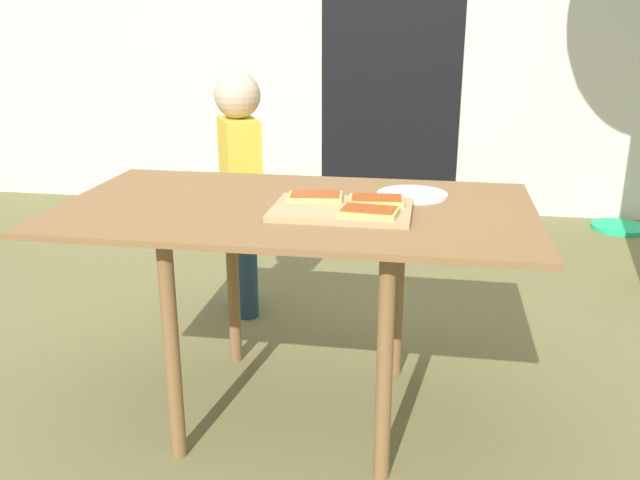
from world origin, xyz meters
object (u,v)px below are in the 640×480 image
Objects in this scene: child_left at (240,175)px; pizza_slice_far_right at (377,200)px; dining_table at (296,232)px; plate_white_right at (412,194)px; cutting_board at (342,210)px; pizza_slice_far_left at (315,197)px; garden_hose_coil at (619,227)px; pizza_slice_near_right at (369,211)px.

pizza_slice_far_right is at bearing -49.91° from child_left.
dining_table is 6.35× the size of plate_white_right.
child_left is at bearing 123.61° from cutting_board.
child_left is (-0.74, 0.59, -0.10)m from plate_white_right.
child_left reaches higher than dining_table.
child_left reaches higher than plate_white_right.
pizza_slice_far_left is 1.02× the size of pizza_slice_far_right.
pizza_slice_far_right reaches higher than cutting_board.
pizza_slice_far_right is at bearing -119.93° from plate_white_right.
garden_hose_coil is at bearing 38.69° from child_left.
pizza_slice_far_right reaches higher than garden_hose_coil.
plate_white_right is (0.19, 0.23, -0.00)m from cutting_board.
dining_table is 0.18m from cutting_board.
plate_white_right is (0.11, 0.30, -0.02)m from pizza_slice_near_right.
child_left reaches higher than garden_hose_coil.
pizza_slice_far_left is (0.06, 0.01, 0.11)m from dining_table.
dining_table is 8.27× the size of pizza_slice_near_right.
pizza_slice_near_right reaches higher than plate_white_right.
garden_hose_coil is at bearing 56.15° from dining_table.
dining_table is 0.13m from pizza_slice_far_left.
pizza_slice_far_left is at bearing 177.10° from pizza_slice_far_right.
cutting_board is at bearing 140.92° from pizza_slice_near_right.
cutting_board is (0.15, -0.06, 0.09)m from dining_table.
cutting_board is at bearing -21.39° from dining_table.
pizza_slice_far_left and pizza_slice_far_right have the same top height.
plate_white_right is (0.10, 0.17, -0.02)m from pizza_slice_far_right.
dining_table is 0.27m from pizza_slice_far_right.
pizza_slice_far_left reaches higher than cutting_board.
pizza_slice_near_right is 1.00× the size of pizza_slice_far_left.
pizza_slice_near_right is (0.23, -0.13, 0.11)m from dining_table.
child_left reaches higher than pizza_slice_far_right.
pizza_slice_far_left reaches higher than plate_white_right.
dining_table is at bearing -170.09° from pizza_slice_far_left.
pizza_slice_far_right is at bearing -119.49° from garden_hose_coil.
child_left is (-0.64, 0.76, -0.12)m from pizza_slice_far_right.
plate_white_right is at bearing 49.91° from cutting_board.
cutting_board is 0.39× the size of child_left.
dining_table is 4.38× the size of garden_hose_coil.
pizza_slice_near_right is at bearing -94.66° from pizza_slice_far_right.
child_left is at bearing 130.09° from pizza_slice_far_right.
plate_white_right is at bearing 60.07° from pizza_slice_far_right.
pizza_slice_far_right is (0.19, -0.01, 0.00)m from pizza_slice_far_left.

